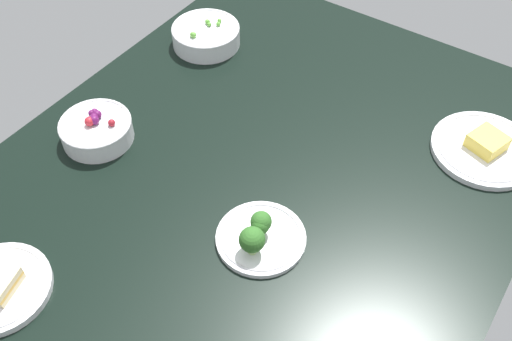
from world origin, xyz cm
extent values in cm
cube|color=black|center=(0.00, 0.00, 2.00)|extent=(130.82, 102.77, 4.00)
cylinder|color=silver|center=(-30.38, -36.22, 6.38)|extent=(17.19, 17.19, 4.76)
torus|color=silver|center=(-30.38, -36.22, 8.76)|extent=(17.30, 17.30, 0.80)
sphere|color=#599E38|center=(-31.68, -35.98, 9.31)|extent=(1.09, 1.09, 1.09)
sphere|color=#599E38|center=(-32.26, -36.97, 9.40)|extent=(1.28, 1.28, 1.28)
sphere|color=#599E38|center=(-34.46, -34.84, 9.30)|extent=(1.08, 1.08, 1.08)
sphere|color=#599E38|center=(-33.13, -34.18, 9.33)|extent=(1.14, 1.14, 1.14)
sphere|color=#599E38|center=(-25.84, -36.82, 9.35)|extent=(1.17, 1.17, 1.17)
sphere|color=#599E38|center=(-25.72, -36.34, 9.50)|extent=(1.48, 1.48, 1.48)
cylinder|color=silver|center=(-33.56, 36.21, 4.67)|extent=(22.53, 22.53, 1.35)
torus|color=#B7B7BC|center=(-33.56, 36.21, 5.35)|extent=(20.32, 20.32, 0.50)
cube|color=#F2D14C|center=(-33.56, 36.21, 6.94)|extent=(8.54, 8.52, 3.18)
cylinder|color=silver|center=(12.44, 9.62, 4.53)|extent=(17.03, 17.03, 1.06)
torus|color=#B7B7BC|center=(12.44, 9.62, 5.06)|extent=(15.49, 15.49, 0.50)
cylinder|color=#9EBC72|center=(12.36, 9.37, 6.03)|extent=(1.23, 1.23, 1.93)
sphere|color=#2D6023|center=(12.36, 9.37, 8.31)|extent=(3.51, 3.51, 3.51)
cylinder|color=#9EBC72|center=(11.70, 9.13, 6.06)|extent=(1.40, 1.40, 2.00)
sphere|color=#2D6023|center=(11.70, 9.13, 8.56)|extent=(3.99, 3.99, 3.99)
cylinder|color=#9EBC72|center=(16.08, 10.14, 6.02)|extent=(1.70, 1.70, 1.92)
sphere|color=#2D6023|center=(16.08, 10.14, 8.80)|extent=(4.86, 4.86, 4.86)
cylinder|color=silver|center=(10.20, -34.74, 6.29)|extent=(15.42, 15.42, 4.57)
torus|color=silver|center=(10.20, -34.74, 8.57)|extent=(15.60, 15.60, 0.80)
sphere|color=#59144C|center=(10.17, -34.59, 9.61)|extent=(2.08, 2.08, 2.08)
sphere|color=#B2232D|center=(11.09, -35.10, 9.63)|extent=(2.10, 2.10, 2.10)
sphere|color=#59144C|center=(8.77, -36.82, 9.32)|extent=(1.50, 1.50, 1.50)
sphere|color=maroon|center=(8.56, -31.20, 9.35)|extent=(1.56, 1.56, 1.56)
sphere|color=#59144C|center=(9.57, -35.29, 9.51)|extent=(1.88, 1.88, 1.88)
sphere|color=#59144C|center=(8.51, -35.39, 9.51)|extent=(1.88, 1.88, 1.88)
sphere|color=#59144C|center=(8.14, -36.57, 9.35)|extent=(1.55, 1.55, 1.55)
camera|label=1|loc=(64.92, 44.37, 94.59)|focal=40.83mm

